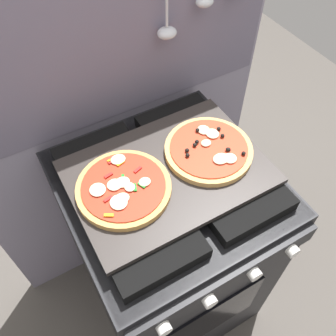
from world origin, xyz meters
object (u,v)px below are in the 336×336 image
object	(u,v)px
stove	(168,246)
pizza_right	(209,150)
baking_tray	(168,172)
pizza_left	(123,188)

from	to	relation	value
stove	pizza_right	size ratio (longest dim) A/B	3.56
stove	pizza_right	xyz separation A→B (m)	(0.13, -0.00, 0.48)
baking_tray	pizza_left	bearing A→B (deg)	179.90
pizza_right	pizza_left	bearing A→B (deg)	179.42
baking_tray	pizza_left	distance (m)	0.14
pizza_right	stove	bearing A→B (deg)	179.64
pizza_left	pizza_right	xyz separation A→B (m)	(0.27, -0.00, -0.00)
pizza_left	stove	bearing A→B (deg)	-0.79
pizza_left	pizza_right	world-z (taller)	pizza_right
stove	pizza_left	distance (m)	0.50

